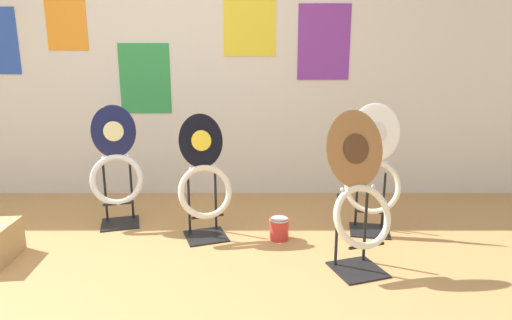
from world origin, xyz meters
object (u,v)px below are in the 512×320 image
Objects in this scene: toilet_seat_display_jazz_black at (203,182)px; toilet_seat_display_navy_moon at (115,168)px; toilet_seat_display_white_plain at (372,173)px; toilet_seat_display_woodgrain at (358,197)px; paint_can at (278,228)px.

toilet_seat_display_navy_moon is at bearing 160.82° from toilet_seat_display_jazz_black.
toilet_seat_display_white_plain is 1.08× the size of toilet_seat_display_jazz_black.
toilet_seat_display_woodgrain reaches higher than toilet_seat_display_jazz_black.
toilet_seat_display_woodgrain is (1.65, -0.72, 0.00)m from toilet_seat_display_navy_moon.
toilet_seat_display_jazz_black is at bearing 174.93° from paint_can.
paint_can is at bearing 134.77° from toilet_seat_display_woodgrain.
toilet_seat_display_white_plain reaches higher than toilet_seat_display_jazz_black.
toilet_seat_display_navy_moon is 5.87× the size of paint_can.
toilet_seat_display_woodgrain reaches higher than paint_can.
toilet_seat_display_navy_moon is at bearing 166.71° from paint_can.
toilet_seat_display_jazz_black is 1.07m from toilet_seat_display_woodgrain.
toilet_seat_display_jazz_black reaches higher than paint_can.
toilet_seat_display_white_plain is 0.63m from toilet_seat_display_woodgrain.
toilet_seat_display_navy_moon is 1.80m from toilet_seat_display_woodgrain.
toilet_seat_display_navy_moon reaches higher than paint_can.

